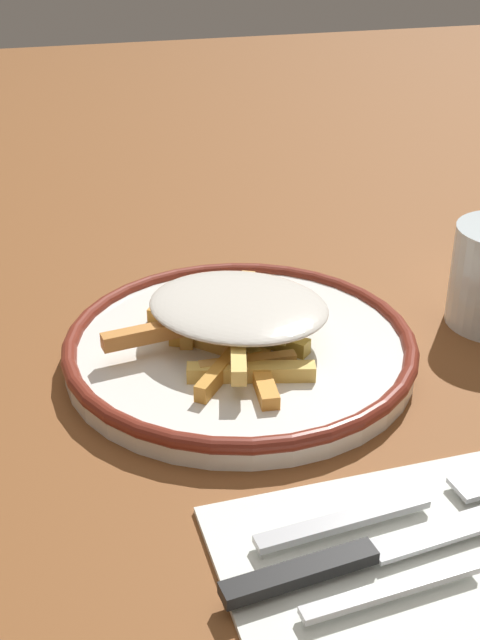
% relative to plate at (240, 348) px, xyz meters
% --- Properties ---
extents(ground_plane, '(2.60, 2.60, 0.00)m').
position_rel_plate_xyz_m(ground_plane, '(0.00, 0.00, -0.01)').
color(ground_plane, brown).
extents(plate, '(0.28, 0.28, 0.02)m').
position_rel_plate_xyz_m(plate, '(0.00, 0.00, 0.00)').
color(plate, white).
rests_on(plate, ground_plane).
extents(fries_heap, '(0.20, 0.20, 0.04)m').
position_rel_plate_xyz_m(fries_heap, '(-0.00, -0.01, 0.03)').
color(fries_heap, '#EAB659').
rests_on(fries_heap, plate).
extents(napkin, '(0.15, 0.20, 0.01)m').
position_rel_plate_xyz_m(napkin, '(0.23, 0.03, -0.01)').
color(napkin, white).
rests_on(napkin, ground_plane).
extents(fork, '(0.04, 0.18, 0.01)m').
position_rel_plate_xyz_m(fork, '(0.20, 0.04, -0.00)').
color(fork, silver).
rests_on(fork, napkin).
extents(knife, '(0.04, 0.21, 0.01)m').
position_rel_plate_xyz_m(knife, '(0.23, 0.01, -0.00)').
color(knife, black).
rests_on(knife, napkin).
extents(spoon, '(0.03, 0.15, 0.01)m').
position_rel_plate_xyz_m(spoon, '(0.25, 0.07, -0.00)').
color(spoon, silver).
rests_on(spoon, napkin).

